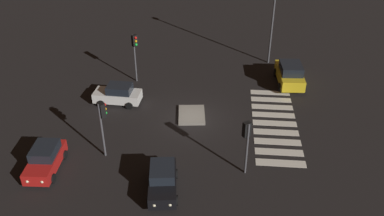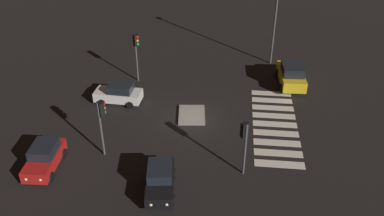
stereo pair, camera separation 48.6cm
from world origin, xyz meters
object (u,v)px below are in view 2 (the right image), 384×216
(traffic_light_west, at_px, (101,116))
(traffic_island, at_px, (192,115))
(traffic_light_south, at_px, (245,136))
(car_red, at_px, (45,157))
(street_lamp, at_px, (277,2))
(car_black, at_px, (160,180))
(traffic_light_north, at_px, (136,46))
(car_yellow, at_px, (291,75))
(car_white, at_px, (119,94))

(traffic_light_west, bearing_deg, traffic_island, 3.22)
(traffic_light_south, bearing_deg, car_red, 60.52)
(car_red, xyz_separation_m, street_lamp, (17.04, -14.90, 5.08))
(traffic_island, xyz_separation_m, traffic_light_south, (-6.06, -3.78, 2.65))
(car_black, height_order, traffic_light_north, traffic_light_north)
(car_yellow, height_order, car_black, car_yellow)
(car_white, distance_m, traffic_light_south, 12.42)
(traffic_light_north, bearing_deg, car_yellow, 50.03)
(traffic_light_south, bearing_deg, street_lamp, -43.06)
(car_red, bearing_deg, traffic_light_west, 115.26)
(car_black, relative_size, street_lamp, 0.43)
(car_yellow, relative_size, traffic_light_west, 1.17)
(car_white, relative_size, traffic_light_west, 0.96)
(car_yellow, bearing_deg, car_red, 124.97)
(street_lamp, bearing_deg, traffic_light_north, 113.10)
(car_white, xyz_separation_m, car_red, (-8.35, 2.50, 0.01))
(car_red, distance_m, traffic_light_south, 12.42)
(car_black, bearing_deg, traffic_light_west, -133.49)
(traffic_island, bearing_deg, car_white, 76.83)
(car_white, relative_size, car_black, 0.99)
(traffic_light_west, distance_m, traffic_light_south, 8.93)
(car_red, bearing_deg, traffic_island, 126.70)
(car_yellow, height_order, car_red, car_yellow)
(traffic_island, height_order, traffic_light_north, traffic_light_north)
(car_yellow, xyz_separation_m, traffic_light_south, (-11.93, 4.11, 1.78))
(car_white, height_order, traffic_light_north, traffic_light_north)
(traffic_island, distance_m, car_yellow, 9.87)
(car_red, distance_m, street_lamp, 23.20)
(car_yellow, xyz_separation_m, car_white, (-4.48, 13.84, -0.17))
(car_white, distance_m, traffic_light_west, 6.98)
(car_white, bearing_deg, traffic_light_west, 100.20)
(traffic_island, distance_m, traffic_light_north, 7.96)
(traffic_island, xyz_separation_m, car_yellow, (5.87, -7.89, 0.87))
(traffic_light_north, height_order, street_lamp, street_lamp)
(traffic_light_west, distance_m, street_lamp, 19.35)
(traffic_light_west, bearing_deg, car_yellow, -1.81)
(car_black, xyz_separation_m, traffic_light_north, (13.30, 4.25, 2.49))
(traffic_island, distance_m, car_red, 10.97)
(car_yellow, relative_size, traffic_light_north, 1.06)
(traffic_light_west, bearing_deg, street_lamp, 10.69)
(traffic_island, xyz_separation_m, traffic_light_west, (-5.18, 5.10, 2.88))
(car_yellow, distance_m, car_white, 14.55)
(car_white, xyz_separation_m, street_lamp, (8.68, -12.40, 5.08))
(traffic_light_west, bearing_deg, traffic_light_north, 48.38)
(car_yellow, distance_m, street_lamp, 6.63)
(traffic_light_north, xyz_separation_m, street_lamp, (4.97, -11.65, 2.60))
(traffic_light_west, height_order, street_lamp, street_lamp)
(traffic_island, relative_size, car_red, 0.74)
(car_white, xyz_separation_m, traffic_light_north, (3.72, -0.75, 2.48))
(traffic_light_south, bearing_deg, car_white, 18.88)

